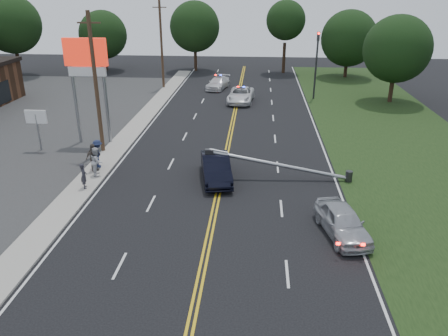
# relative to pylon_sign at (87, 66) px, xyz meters

# --- Properties ---
(ground) EXTENTS (120.00, 120.00, 0.00)m
(ground) POSITION_rel_pylon_sign_xyz_m (10.50, -14.00, -6.00)
(ground) COLOR black
(ground) RESTS_ON ground
(sidewalk) EXTENTS (1.80, 70.00, 0.12)m
(sidewalk) POSITION_rel_pylon_sign_xyz_m (2.10, -4.00, -5.94)
(sidewalk) COLOR #9D988E
(sidewalk) RESTS_ON ground
(grass_verge) EXTENTS (12.00, 80.00, 0.01)m
(grass_verge) POSITION_rel_pylon_sign_xyz_m (24.00, -4.00, -5.99)
(grass_verge) COLOR black
(grass_verge) RESTS_ON ground
(centerline_yellow) EXTENTS (0.36, 80.00, 0.00)m
(centerline_yellow) POSITION_rel_pylon_sign_xyz_m (10.50, -4.00, -5.99)
(centerline_yellow) COLOR gold
(centerline_yellow) RESTS_ON ground
(pylon_sign) EXTENTS (3.20, 0.35, 8.00)m
(pylon_sign) POSITION_rel_pylon_sign_xyz_m (0.00, 0.00, 0.00)
(pylon_sign) COLOR gray
(pylon_sign) RESTS_ON ground
(small_sign) EXTENTS (1.60, 0.14, 3.10)m
(small_sign) POSITION_rel_pylon_sign_xyz_m (-3.50, -2.00, -3.66)
(small_sign) COLOR gray
(small_sign) RESTS_ON ground
(traffic_signal) EXTENTS (0.28, 0.41, 7.05)m
(traffic_signal) POSITION_rel_pylon_sign_xyz_m (18.80, 16.00, -1.79)
(traffic_signal) COLOR #2D2D30
(traffic_signal) RESTS_ON ground
(fallen_streetlight) EXTENTS (9.36, 0.44, 1.91)m
(fallen_streetlight) POSITION_rel_pylon_sign_xyz_m (14.69, -6.00, -5.08)
(fallen_streetlight) COLOR #2D2D30
(fallen_streetlight) RESTS_ON ground
(utility_pole_mid) EXTENTS (1.60, 0.28, 10.00)m
(utility_pole_mid) POSITION_rel_pylon_sign_xyz_m (1.30, -2.00, -0.91)
(utility_pole_mid) COLOR #382619
(utility_pole_mid) RESTS_ON ground
(utility_pole_far) EXTENTS (1.60, 0.28, 10.00)m
(utility_pole_far) POSITION_rel_pylon_sign_xyz_m (1.30, 20.00, -0.91)
(utility_pole_far) COLOR #382619
(utility_pole_far) RESTS_ON ground
(tree_4) EXTENTS (7.56, 7.56, 10.55)m
(tree_4) POSITION_rel_pylon_sign_xyz_m (-19.92, 26.08, 0.76)
(tree_4) COLOR black
(tree_4) RESTS_ON ground
(tree_5) EXTENTS (6.70, 6.70, 8.38)m
(tree_5) POSITION_rel_pylon_sign_xyz_m (-9.46, 30.97, -0.97)
(tree_5) COLOR black
(tree_5) RESTS_ON ground
(tree_6) EXTENTS (6.99, 6.99, 9.63)m
(tree_6) POSITION_rel_pylon_sign_xyz_m (3.56, 31.90, 0.13)
(tree_6) COLOR black
(tree_6) RESTS_ON ground
(tree_7) EXTENTS (5.34, 5.34, 9.77)m
(tree_7) POSITION_rel_pylon_sign_xyz_m (16.20, 31.27, 1.08)
(tree_7) COLOR black
(tree_7) RESTS_ON ground
(tree_8) EXTENTS (7.27, 7.27, 8.70)m
(tree_8) POSITION_rel_pylon_sign_xyz_m (24.41, 28.71, -0.94)
(tree_8) COLOR black
(tree_8) RESTS_ON ground
(tree_9) EXTENTS (6.82, 6.82, 8.90)m
(tree_9) POSITION_rel_pylon_sign_xyz_m (26.77, 15.24, -0.51)
(tree_9) COLOR black
(tree_9) RESTS_ON ground
(crashed_sedan) EXTENTS (2.55, 5.08, 1.60)m
(crashed_sedan) POSITION_rel_pylon_sign_xyz_m (10.19, -6.38, -5.20)
(crashed_sedan) COLOR black
(crashed_sedan) RESTS_ON ground
(waiting_sedan) EXTENTS (2.65, 4.61, 1.48)m
(waiting_sedan) POSITION_rel_pylon_sign_xyz_m (17.06, -12.55, -5.26)
(waiting_sedan) COLOR #ACAEB4
(waiting_sedan) RESTS_ON ground
(emergency_a) EXTENTS (2.88, 5.62, 1.52)m
(emergency_a) POSITION_rel_pylon_sign_xyz_m (10.89, 13.84, -5.24)
(emergency_a) COLOR silver
(emergency_a) RESTS_ON ground
(emergency_b) EXTENTS (2.92, 5.10, 1.39)m
(emergency_b) POSITION_rel_pylon_sign_xyz_m (7.92, 20.09, -5.30)
(emergency_b) COLOR silver
(emergency_b) RESTS_ON ground
(bystander_a) EXTENTS (0.58, 0.68, 1.57)m
(bystander_a) POSITION_rel_pylon_sign_xyz_m (2.37, -8.45, -5.09)
(bystander_a) COLOR #292830
(bystander_a) RESTS_ON sidewalk
(bystander_b) EXTENTS (0.91, 1.06, 1.87)m
(bystander_b) POSITION_rel_pylon_sign_xyz_m (2.48, -6.46, -4.94)
(bystander_b) COLOR #BBBBC0
(bystander_b) RESTS_ON sidewalk
(bystander_c) EXTENTS (1.02, 1.38, 1.91)m
(bystander_c) POSITION_rel_pylon_sign_xyz_m (2.11, -5.17, -4.92)
(bystander_c) COLOR #1A2342
(bystander_c) RESTS_ON sidewalk
(bystander_d) EXTENTS (0.96, 1.19, 1.89)m
(bystander_d) POSITION_rel_pylon_sign_xyz_m (2.03, -5.84, -4.93)
(bystander_d) COLOR #524841
(bystander_d) RESTS_ON sidewalk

